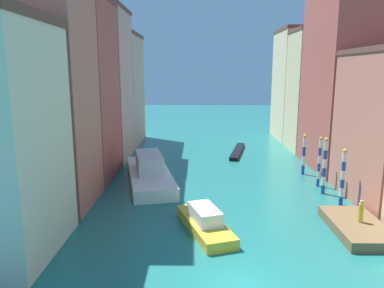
# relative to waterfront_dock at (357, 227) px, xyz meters

# --- Properties ---
(ground_plane) EXTENTS (154.00, 154.00, 0.00)m
(ground_plane) POSITION_rel_waterfront_dock_xyz_m (-8.78, 17.89, -0.35)
(ground_plane) COLOR #1E6B66
(building_left_1) EXTENTS (7.94, 7.22, 20.38)m
(building_left_1) POSITION_rel_waterfront_dock_xyz_m (-23.43, 5.08, 9.85)
(building_left_1) COLOR #C6705B
(building_left_1) RESTS_ON ground
(building_left_2) EXTENTS (7.94, 8.55, 18.13)m
(building_left_2) POSITION_rel_waterfront_dock_xyz_m (-23.43, 13.02, 8.73)
(building_left_2) COLOR #B25147
(building_left_2) RESTS_ON ground
(building_left_3) EXTENTS (7.94, 8.66, 18.32)m
(building_left_3) POSITION_rel_waterfront_dock_xyz_m (-23.43, 21.92, 8.82)
(building_left_3) COLOR tan
(building_left_3) RESTS_ON ground
(building_left_4) EXTENTS (7.94, 10.61, 16.22)m
(building_left_4) POSITION_rel_waterfront_dock_xyz_m (-23.43, 31.48, 7.77)
(building_left_4) COLOR tan
(building_left_4) RESTS_ON ground
(building_right_2) EXTENTS (7.94, 11.45, 20.21)m
(building_right_2) POSITION_rel_waterfront_dock_xyz_m (5.87, 17.37, 9.77)
(building_right_2) COLOR #B25147
(building_right_2) RESTS_ON ground
(building_right_3) EXTENTS (7.94, 7.40, 16.38)m
(building_right_3) POSITION_rel_waterfront_dock_xyz_m (5.87, 26.96, 7.85)
(building_right_3) COLOR beige
(building_right_3) RESTS_ON ground
(building_right_4) EXTENTS (7.94, 9.85, 17.33)m
(building_right_4) POSITION_rel_waterfront_dock_xyz_m (5.87, 35.66, 8.32)
(building_right_4) COLOR beige
(building_right_4) RESTS_ON ground
(waterfront_dock) EXTENTS (3.36, 6.27, 0.70)m
(waterfront_dock) POSITION_rel_waterfront_dock_xyz_m (0.00, 0.00, 0.00)
(waterfront_dock) COLOR brown
(waterfront_dock) RESTS_ON ground
(person_on_dock) EXTENTS (0.36, 0.36, 1.59)m
(person_on_dock) POSITION_rel_waterfront_dock_xyz_m (0.19, 0.04, 1.09)
(person_on_dock) COLOR gold
(person_on_dock) RESTS_ON waterfront_dock
(mooring_pole_0) EXTENTS (0.36, 0.36, 4.75)m
(mooring_pole_0) POSITION_rel_waterfront_dock_xyz_m (0.87, 5.14, 2.08)
(mooring_pole_0) COLOR #1E479E
(mooring_pole_0) RESTS_ON ground
(mooring_pole_1) EXTENTS (0.38, 0.38, 5.16)m
(mooring_pole_1) POSITION_rel_waterfront_dock_xyz_m (0.35, 7.97, 2.29)
(mooring_pole_1) COLOR #1E479E
(mooring_pole_1) RESTS_ON ground
(mooring_pole_2) EXTENTS (0.31, 0.31, 4.81)m
(mooring_pole_2) POSITION_rel_waterfront_dock_xyz_m (0.61, 10.15, 2.10)
(mooring_pole_2) COLOR #1E479E
(mooring_pole_2) RESTS_ON ground
(mooring_pole_3) EXTENTS (0.36, 0.36, 4.33)m
(mooring_pole_3) POSITION_rel_waterfront_dock_xyz_m (0.35, 14.27, 1.87)
(mooring_pole_3) COLOR #1E479E
(mooring_pole_3) RESTS_ON ground
(vaporetto_white) EXTENTS (6.56, 13.32, 2.88)m
(vaporetto_white) POSITION_rel_waterfront_dock_xyz_m (-15.72, 11.49, 0.61)
(vaporetto_white) COLOR white
(vaporetto_white) RESTS_ON ground
(gondola_black) EXTENTS (3.07, 9.53, 0.48)m
(gondola_black) POSITION_rel_waterfront_dock_xyz_m (-5.49, 24.49, -0.11)
(gondola_black) COLOR black
(gondola_black) RESTS_ON ground
(motorboat_0) EXTENTS (4.18, 7.13, 1.69)m
(motorboat_0) POSITION_rel_waterfront_dock_xyz_m (-10.46, 0.08, 0.27)
(motorboat_0) COLOR gold
(motorboat_0) RESTS_ON ground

